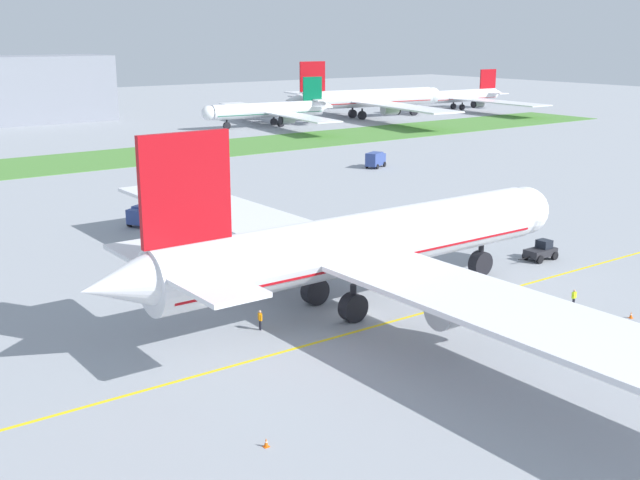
{
  "coord_description": "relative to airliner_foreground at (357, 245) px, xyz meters",
  "views": [
    {
      "loc": [
        -41.99,
        -51.06,
        24.18
      ],
      "look_at": [
        4.58,
        11.95,
        3.71
      ],
      "focal_mm": 44.66,
      "sensor_mm": 36.0,
      "label": 1
    }
  ],
  "objects": [
    {
      "name": "pushback_tug",
      "position": [
        26.13,
        0.0,
        -4.83
      ],
      "size": [
        5.43,
        2.26,
        2.14
      ],
      "color": "#26262B",
      "rests_on": "ground"
    },
    {
      "name": "service_truck_catering_van",
      "position": [
        -1.89,
        41.17,
        -4.36
      ],
      "size": [
        5.47,
        4.45,
        2.55
      ],
      "color": "#33478C",
      "rests_on": "ground"
    },
    {
      "name": "ground_crew_marshaller_front",
      "position": [
        15.88,
        -11.81,
        -4.8
      ],
      "size": [
        0.58,
        0.26,
        1.64
      ],
      "color": "black",
      "rests_on": "ground"
    },
    {
      "name": "service_truck_baggage_loader",
      "position": [
        51.44,
        57.84,
        -4.25
      ],
      "size": [
        5.16,
        3.91,
        2.84
      ],
      "color": "#33478C",
      "rests_on": "ground"
    },
    {
      "name": "parked_airliner_far_left",
      "position": [
        72.02,
        124.91,
        -1.5
      ],
      "size": [
        38.23,
        60.92,
        12.66
      ],
      "color": "white",
      "rests_on": "ground"
    },
    {
      "name": "ground_crew_wingwalker_port",
      "position": [
        4.45,
        2.56,
        -4.76
      ],
      "size": [
        0.49,
        0.5,
        1.7
      ],
      "color": "black",
      "rests_on": "ground"
    },
    {
      "name": "parked_airliner_far_right",
      "position": [
        144.68,
        129.32,
        -1.55
      ],
      "size": [
        44.89,
        72.77,
        12.5
      ],
      "color": "white",
      "rests_on": "ground"
    },
    {
      "name": "traffic_cone_starboard_wing",
      "position": [
        17.43,
        -16.65,
        -5.52
      ],
      "size": [
        0.36,
        0.36,
        0.58
      ],
      "color": "#F2590C",
      "rests_on": "ground"
    },
    {
      "name": "apron_taxi_line",
      "position": [
        -1.39,
        -4.88,
        -5.8
      ],
      "size": [
        280.0,
        0.36,
        0.01
      ],
      "primitive_type": "cube",
      "color": "yellow",
      "rests_on": "ground"
    },
    {
      "name": "grass_median_strip",
      "position": [
        -1.39,
        97.04,
        -5.75
      ],
      "size": [
        320.0,
        24.0,
        0.1
      ],
      "primitive_type": "cube",
      "color": "#4C8438",
      "rests_on": "ground"
    },
    {
      "name": "ground_crew_wingwalker_starboard",
      "position": [
        -10.17,
        0.21,
        -4.74
      ],
      "size": [
        0.36,
        0.59,
        1.74
      ],
      "color": "black",
      "rests_on": "ground"
    },
    {
      "name": "airliner_foreground",
      "position": [
        0.0,
        0.0,
        0.0
      ],
      "size": [
        50.57,
        79.65,
        17.08
      ],
      "color": "white",
      "rests_on": "ground"
    },
    {
      "name": "ground_plane",
      "position": [
        -1.39,
        -2.11,
        -5.8
      ],
      "size": [
        600.0,
        600.0,
        0.0
      ],
      "primitive_type": "plane",
      "color": "#9399A0",
      "rests_on": "ground"
    },
    {
      "name": "parked_airliner_far_centre",
      "position": [
        105.55,
        126.31,
        -0.21
      ],
      "size": [
        51.93,
        83.31,
        16.48
      ],
      "color": "white",
      "rests_on": "ground"
    },
    {
      "name": "traffic_cone_port_wing",
      "position": [
        -20.32,
        -16.5,
        -5.52
      ],
      "size": [
        0.36,
        0.36,
        0.58
      ],
      "color": "#F2590C",
      "rests_on": "ground"
    }
  ]
}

